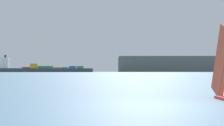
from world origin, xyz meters
name	(u,v)px	position (x,y,z in m)	size (l,w,h in m)	color
ground_plane	(161,106)	(0.00, 0.00, 0.00)	(4000.00, 4000.00, 0.00)	#476B84
cargo_ship	(41,69)	(-73.48, 637.22, 7.49)	(219.89, 25.21, 38.12)	#3F444C
distant_headland	(200,66)	(459.76, 965.48, 23.29)	(602.60, 434.76, 46.58)	#60665B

